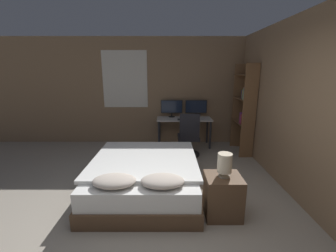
% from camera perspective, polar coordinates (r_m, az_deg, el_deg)
% --- Properties ---
extents(ground_plane, '(20.00, 20.00, 0.00)m').
position_cam_1_polar(ground_plane, '(2.85, -2.95, -27.60)').
color(ground_plane, '#9E9384').
extents(wall_back, '(12.00, 0.08, 2.70)m').
position_cam_1_polar(wall_back, '(5.87, -1.57, 8.74)').
color(wall_back, '#8E7051').
rests_on(wall_back, ground_plane).
extents(wall_side_right, '(0.06, 12.00, 2.70)m').
position_cam_1_polar(wall_side_right, '(4.14, 27.63, 4.90)').
color(wall_side_right, '#8E7051').
rests_on(wall_side_right, ground_plane).
extents(bed, '(1.64, 1.91, 0.61)m').
position_cam_1_polar(bed, '(3.65, -6.18, -12.50)').
color(bed, brown).
rests_on(bed, ground_plane).
extents(nightstand, '(0.46, 0.44, 0.56)m').
position_cam_1_polar(nightstand, '(3.18, 13.49, -16.84)').
color(nightstand, brown).
rests_on(nightstand, ground_plane).
extents(bedside_lamp, '(0.18, 0.18, 0.31)m').
position_cam_1_polar(bedside_lamp, '(2.97, 13.99, -9.16)').
color(bedside_lamp, gray).
rests_on(bedside_lamp, nightstand).
extents(desk, '(1.36, 0.55, 0.72)m').
position_cam_1_polar(desk, '(5.66, 3.90, 0.98)').
color(desk, beige).
rests_on(desk, ground_plane).
extents(monitor_left, '(0.55, 0.16, 0.44)m').
position_cam_1_polar(monitor_left, '(5.75, 0.72, 4.79)').
color(monitor_left, black).
rests_on(monitor_left, desk).
extents(monitor_right, '(0.55, 0.16, 0.44)m').
position_cam_1_polar(monitor_right, '(5.79, 6.93, 4.76)').
color(monitor_right, black).
rests_on(monitor_right, desk).
extents(keyboard, '(0.34, 0.13, 0.02)m').
position_cam_1_polar(keyboard, '(5.47, 4.05, 1.69)').
color(keyboard, black).
rests_on(keyboard, desk).
extents(computer_mouse, '(0.07, 0.05, 0.04)m').
position_cam_1_polar(computer_mouse, '(5.49, 6.78, 1.77)').
color(computer_mouse, black).
rests_on(computer_mouse, desk).
extents(office_chair, '(0.52, 0.52, 1.00)m').
position_cam_1_polar(office_chair, '(5.05, 5.05, -3.34)').
color(office_chair, black).
rests_on(office_chair, ground_plane).
extents(bookshelf, '(0.29, 0.79, 2.04)m').
position_cam_1_polar(bookshelf, '(5.36, 18.72, 4.76)').
color(bookshelf, brown).
rests_on(bookshelf, ground_plane).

